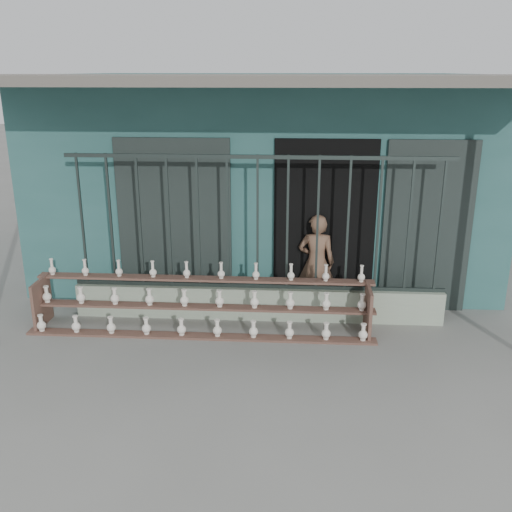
{
  "coord_description": "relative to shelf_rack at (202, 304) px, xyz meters",
  "views": [
    {
      "loc": [
        0.46,
        -5.91,
        3.26
      ],
      "look_at": [
        0.0,
        1.0,
        1.0
      ],
      "focal_mm": 40.0,
      "sensor_mm": 36.0,
      "label": 1
    }
  ],
  "objects": [
    {
      "name": "workshop_building",
      "position": [
        0.71,
        3.34,
        1.26
      ],
      "size": [
        7.4,
        6.6,
        3.21
      ],
      "color": "#2A5A57",
      "rests_on": "ground"
    },
    {
      "name": "parapet_wall",
      "position": [
        0.7,
        0.41,
        -0.13
      ],
      "size": [
        5.0,
        0.2,
        0.45
      ],
      "primitive_type": "cube",
      "color": "#98A890",
      "rests_on": "ground"
    },
    {
      "name": "ground",
      "position": [
        0.7,
        -0.89,
        -0.36
      ],
      "size": [
        60.0,
        60.0,
        0.0
      ],
      "primitive_type": "plane",
      "color": "slate"
    },
    {
      "name": "elderly_woman",
      "position": [
        1.5,
        0.79,
        0.34
      ],
      "size": [
        0.53,
        0.37,
        1.39
      ],
      "primitive_type": "imported",
      "rotation": [
        0.0,
        0.0,
        3.08
      ],
      "color": "brown",
      "rests_on": "ground"
    },
    {
      "name": "shelf_rack",
      "position": [
        0.0,
        0.0,
        0.0
      ],
      "size": [
        4.5,
        0.68,
        0.85
      ],
      "color": "brown",
      "rests_on": "ground"
    },
    {
      "name": "security_fence",
      "position": [
        0.7,
        0.41,
        0.99
      ],
      "size": [
        5.0,
        0.04,
        1.8
      ],
      "color": "#283330",
      "rests_on": "parapet_wall"
    }
  ]
}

